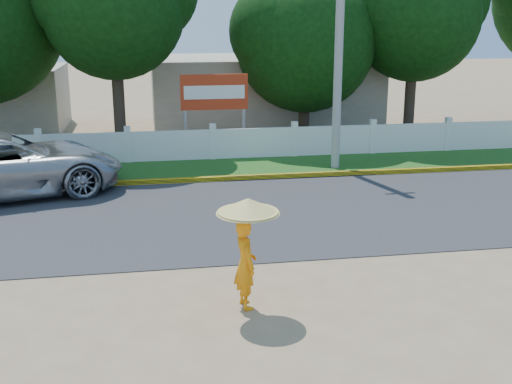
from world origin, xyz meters
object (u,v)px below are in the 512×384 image
monk_with_parasol (247,237)px  billboard (214,96)px  vehicle (2,165)px  utility_pole (338,62)px

monk_with_parasol → billboard: bearing=86.3°
vehicle → monk_with_parasol: bearing=-163.2°
utility_pole → monk_with_parasol: (-4.64, -10.13, -2.23)m
monk_with_parasol → billboard: 13.29m
monk_with_parasol → vehicle: bearing=124.7°
vehicle → billboard: (6.62, 4.91, 1.21)m
utility_pole → vehicle: utility_pole is taller
vehicle → monk_with_parasol: monk_with_parasol is taller
utility_pole → vehicle: (-10.39, -1.80, -2.62)m
utility_pole → vehicle: 10.87m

